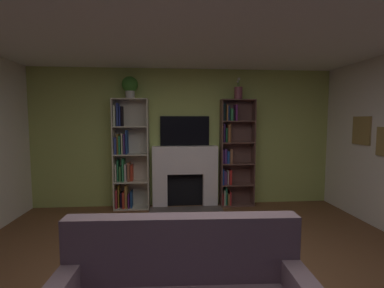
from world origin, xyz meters
The scene contains 8 objects.
wall_back_accent centered at (0.00, 2.79, 1.28)m, with size 5.75×0.06×2.57m, color #B0C161.
ceiling centered at (0.00, 0.00, 2.60)m, with size 5.75×5.64×0.06m, color white.
fireplace centered at (0.00, 2.64, 0.61)m, with size 1.31×0.53×1.14m.
tv centered at (0.00, 2.73, 1.42)m, with size 0.92×0.06×0.55m, color black.
bookshelf_left centered at (-1.06, 2.65, 0.93)m, with size 0.63×0.30×2.00m.
bookshelf_right centered at (0.91, 2.67, 1.01)m, with size 0.63×0.26×2.00m.
potted_plant centered at (-0.98, 2.61, 2.23)m, with size 0.29×0.29×0.39m.
vase_with_flowers centered at (0.98, 2.61, 2.13)m, with size 0.15×0.15×0.39m.
Camera 1 is at (-0.30, -2.44, 1.62)m, focal length 25.86 mm.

